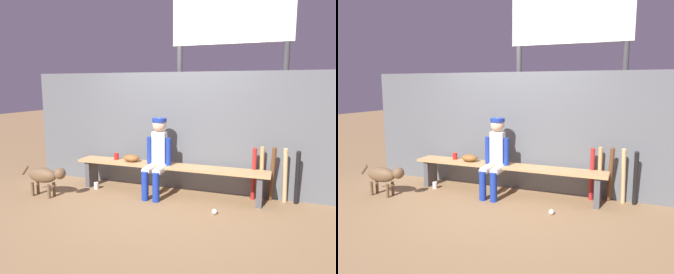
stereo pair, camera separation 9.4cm
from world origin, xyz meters
The scene contains 15 objects.
ground_plane centered at (0.00, 0.00, 0.00)m, with size 30.00×30.00×0.00m, color olive.
chainlink_fence centered at (0.00, 0.36, 0.98)m, with size 5.42×0.03×1.96m, color #595E63.
dugout_bench centered at (0.00, 0.00, 0.39)m, with size 3.16×0.36×0.49m.
player_seated centered at (-0.15, -0.11, 0.68)m, with size 0.41×0.55×1.24m.
baseball_glove centered at (-0.65, 0.00, 0.55)m, with size 0.28×0.20×0.12m, color brown.
bat_aluminum_red centered at (1.32, 0.19, 0.41)m, with size 0.06×0.06×0.82m, color #B22323.
bat_wood_tan centered at (1.43, 0.23, 0.42)m, with size 0.06×0.06×0.84m, color tan.
bat_wood_dark centered at (1.59, 0.20, 0.43)m, with size 0.06×0.06×0.87m, color brown.
bat_wood_natural centered at (1.77, 0.20, 0.42)m, with size 0.06×0.06×0.85m, color tan.
bat_aluminum_black centered at (1.94, 0.18, 0.41)m, with size 0.06×0.06×0.83m, color black.
baseball centered at (0.88, -0.56, 0.04)m, with size 0.07×0.07×0.07m, color white.
cup_on_ground centered at (-1.25, -0.15, 0.06)m, with size 0.08×0.08×0.11m, color silver.
cup_on_bench centered at (-0.96, 0.05, 0.55)m, with size 0.08×0.08×0.11m, color red.
scoreboard centered at (0.80, 1.20, 2.62)m, with size 2.40×0.27×3.70m.
dog centered at (-1.78, -0.76, 0.34)m, with size 0.84×0.20×0.49m.
Camera 1 is at (1.74, -4.75, 1.74)m, focal length 34.75 mm.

